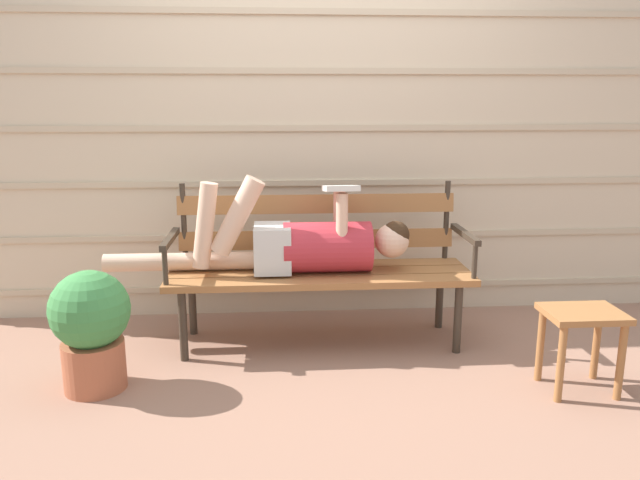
{
  "coord_description": "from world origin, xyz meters",
  "views": [
    {
      "loc": [
        -0.24,
        -3.22,
        1.38
      ],
      "look_at": [
        0.0,
        0.1,
        0.6
      ],
      "focal_mm": 34.85,
      "sensor_mm": 36.0,
      "label": 1
    }
  ],
  "objects": [
    {
      "name": "footstool",
      "position": [
        1.19,
        -0.57,
        0.31
      ],
      "size": [
        0.36,
        0.28,
        0.4
      ],
      "color": "#9E6638",
      "rests_on": "ground"
    },
    {
      "name": "reclining_person",
      "position": [
        -0.1,
        0.1,
        0.59
      ],
      "size": [
        1.69,
        0.28,
        0.55
      ],
      "color": "#B72D38"
    },
    {
      "name": "house_siding",
      "position": [
        0.0,
        0.67,
        1.19
      ],
      "size": [
        4.77,
        0.08,
        2.37
      ],
      "color": "beige",
      "rests_on": "ground"
    },
    {
      "name": "potted_plant",
      "position": [
        -1.12,
        -0.39,
        0.32
      ],
      "size": [
        0.37,
        0.37,
        0.59
      ],
      "color": "#AD5B3D",
      "rests_on": "ground"
    },
    {
      "name": "ground_plane",
      "position": [
        0.0,
        0.0,
        0.0
      ],
      "size": [
        12.0,
        12.0,
        0.0
      ],
      "primitive_type": "plane",
      "color": "#936B56"
    },
    {
      "name": "park_bench",
      "position": [
        0.0,
        0.17,
        0.47
      ],
      "size": [
        1.68,
        0.51,
        0.89
      ],
      "color": "#9E6638",
      "rests_on": "ground"
    }
  ]
}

